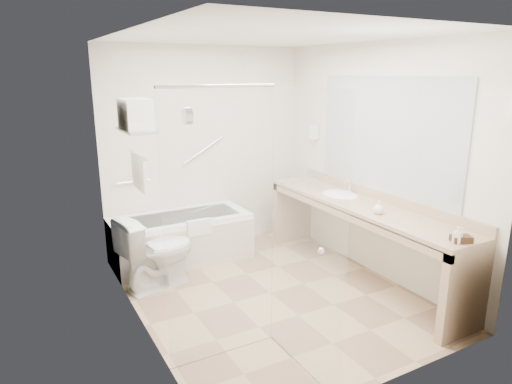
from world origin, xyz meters
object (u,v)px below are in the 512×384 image
vanity_counter (360,222)px  water_bottle_left (326,184)px  bathtub (181,238)px  toilet (157,252)px  amenity_basket (461,239)px

vanity_counter → water_bottle_left: bearing=95.8°
bathtub → toilet: size_ratio=2.03×
vanity_counter → toilet: (-1.97, 0.85, -0.25)m
toilet → bathtub: bearing=-51.7°
bathtub → vanity_counter: vanity_counter is taller
vanity_counter → bathtub: bearing=137.6°
amenity_basket → vanity_counter: bearing=87.8°
bathtub → amenity_basket: 3.08m
vanity_counter → toilet: 2.16m
amenity_basket → water_bottle_left: 1.81m
vanity_counter → amenity_basket: size_ratio=17.21×
bathtub → amenity_basket: (1.48, -2.64, 0.60)m
water_bottle_left → vanity_counter: bearing=-84.2°
bathtub → vanity_counter: 2.09m
water_bottle_left → bathtub: bearing=150.4°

